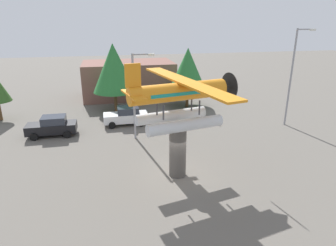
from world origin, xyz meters
name	(u,v)px	position (x,y,z in m)	size (l,w,h in m)	color
ground_plane	(177,175)	(0.00, 0.00, 0.00)	(140.00, 140.00, 0.00)	#605B54
display_pedestal	(178,151)	(0.00, 0.00, 1.73)	(1.10, 1.10, 3.47)	#4C4742
floatplane_monument	(180,99)	(0.13, 0.03, 5.14)	(7.15, 10.40, 4.00)	silver
car_near_black	(52,126)	(-9.10, 9.08, 0.88)	(4.20, 2.02, 1.76)	black
car_mid_white	(126,116)	(-2.52, 10.67, 0.88)	(4.20, 2.02, 1.76)	white
streetlight_primary	(136,90)	(-1.82, 6.98, 4.22)	(1.84, 0.28, 7.20)	gray
streetlight_secondary	(293,72)	(12.75, 7.41, 5.14)	(1.84, 0.28, 8.99)	gray
storefront_building	(129,79)	(-1.29, 22.00, 2.26)	(11.54, 6.88, 4.51)	brown
tree_east	(114,68)	(-3.31, 15.41, 4.80)	(4.65, 4.65, 7.39)	brown
tree_center_back	(188,71)	(4.92, 15.46, 4.13)	(4.73, 4.73, 6.76)	brown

